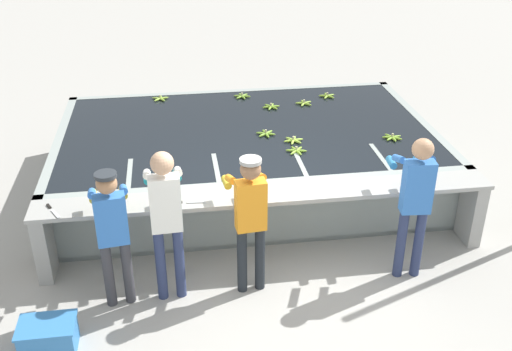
% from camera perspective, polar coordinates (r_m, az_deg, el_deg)
% --- Properties ---
extents(ground_plane, '(80.00, 80.00, 0.00)m').
position_cam_1_polar(ground_plane, '(7.16, 1.38, -8.69)').
color(ground_plane, '#A3A099').
rests_on(ground_plane, ground).
extents(wash_tank, '(5.33, 3.37, 0.88)m').
position_cam_1_polar(wash_tank, '(8.75, -0.91, 1.79)').
color(wash_tank, gray).
rests_on(wash_tank, ground).
extents(work_ledge, '(5.33, 0.45, 0.88)m').
position_cam_1_polar(work_ledge, '(6.99, 1.13, -3.35)').
color(work_ledge, '#9E9E99').
rests_on(work_ledge, ground).
extents(worker_0, '(0.46, 0.73, 1.58)m').
position_cam_1_polar(worker_0, '(6.30, -13.55, -4.73)').
color(worker_0, '#38383D').
rests_on(worker_0, ground).
extents(worker_1, '(0.42, 0.73, 1.75)m').
position_cam_1_polar(worker_1, '(6.22, -8.58, -3.43)').
color(worker_1, navy).
rests_on(worker_1, ground).
extents(worker_2, '(0.45, 0.73, 1.62)m').
position_cam_1_polar(worker_2, '(6.31, -0.57, -3.50)').
color(worker_2, '#1E2328').
rests_on(worker_2, ground).
extents(worker_3, '(0.44, 0.73, 1.72)m').
position_cam_1_polar(worker_3, '(6.73, 14.94, -1.81)').
color(worker_3, navy).
rests_on(worker_3, ground).
extents(banana_bunch_floating_0, '(0.28, 0.27, 0.08)m').
position_cam_1_polar(banana_bunch_floating_0, '(9.80, -9.12, 7.26)').
color(banana_bunch_floating_0, '#9EC642').
rests_on(banana_bunch_floating_0, wash_tank).
extents(banana_bunch_floating_1, '(0.28, 0.27, 0.08)m').
position_cam_1_polar(banana_bunch_floating_1, '(9.85, 6.80, 7.54)').
color(banana_bunch_floating_1, '#8CB738').
rests_on(banana_bunch_floating_1, wash_tank).
extents(banana_bunch_floating_2, '(0.28, 0.27, 0.08)m').
position_cam_1_polar(banana_bunch_floating_2, '(8.46, 12.85, 3.57)').
color(banana_bunch_floating_2, '#7FAD33').
rests_on(banana_bunch_floating_2, wash_tank).
extents(banana_bunch_floating_3, '(0.27, 0.28, 0.08)m').
position_cam_1_polar(banana_bunch_floating_3, '(8.37, 0.93, 4.02)').
color(banana_bunch_floating_3, '#75A333').
rests_on(banana_bunch_floating_3, wash_tank).
extents(banana_bunch_floating_4, '(0.28, 0.28, 0.08)m').
position_cam_1_polar(banana_bunch_floating_4, '(9.78, -1.34, 7.57)').
color(banana_bunch_floating_4, '#75A333').
rests_on(banana_bunch_floating_4, wash_tank).
extents(banana_bunch_floating_5, '(0.28, 0.27, 0.08)m').
position_cam_1_polar(banana_bunch_floating_5, '(9.50, 4.60, 6.89)').
color(banana_bunch_floating_5, '#93BC3D').
rests_on(banana_bunch_floating_5, wash_tank).
extents(banana_bunch_floating_6, '(0.28, 0.27, 0.08)m').
position_cam_1_polar(banana_bunch_floating_6, '(9.33, 1.44, 6.57)').
color(banana_bunch_floating_6, '#7FAD33').
rests_on(banana_bunch_floating_6, wash_tank).
extents(banana_bunch_floating_7, '(0.28, 0.28, 0.08)m').
position_cam_1_polar(banana_bunch_floating_7, '(7.87, 3.86, 2.38)').
color(banana_bunch_floating_7, '#7FAD33').
rests_on(banana_bunch_floating_7, wash_tank).
extents(banana_bunch_floating_8, '(0.28, 0.27, 0.08)m').
position_cam_1_polar(banana_bunch_floating_8, '(8.17, 3.59, 3.37)').
color(banana_bunch_floating_8, '#9EC642').
rests_on(banana_bunch_floating_8, wash_tank).
extents(knife_0, '(0.19, 0.32, 0.02)m').
position_cam_1_polar(knife_0, '(6.92, -18.92, -3.02)').
color(knife_0, silver).
rests_on(knife_0, work_ledge).
extents(knife_1, '(0.35, 0.06, 0.02)m').
position_cam_1_polar(knife_1, '(6.72, -6.85, -2.54)').
color(knife_1, silver).
rests_on(knife_1, work_ledge).
extents(crate, '(0.55, 0.39, 0.32)m').
position_cam_1_polar(crate, '(6.33, -19.17, -14.32)').
color(crate, '#3375B7').
rests_on(crate, ground).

